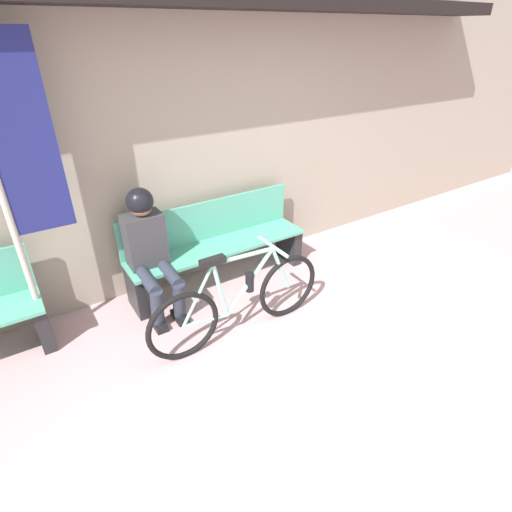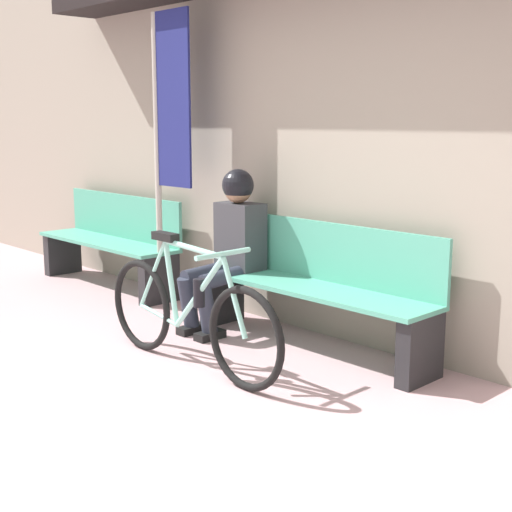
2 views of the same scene
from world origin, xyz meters
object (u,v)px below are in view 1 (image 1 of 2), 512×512
object	(u,v)px
park_bench_near	(217,246)
person_seated	(149,245)
bicycle	(240,301)
banner_pole	(18,166)

from	to	relation	value
park_bench_near	person_seated	xyz separation A→B (m)	(-0.71, -0.11, 0.27)
park_bench_near	bicycle	xyz separation A→B (m)	(-0.25, -0.86, -0.06)
banner_pole	park_bench_near	bearing A→B (deg)	2.06
park_bench_near	bicycle	size ratio (longest dim) A/B	1.14
person_seated	banner_pole	size ratio (longest dim) A/B	0.50
park_bench_near	person_seated	size ratio (longest dim) A/B	1.59
banner_pole	person_seated	bearing A→B (deg)	-4.17
person_seated	bicycle	bearing A→B (deg)	-58.52
bicycle	banner_pole	bearing A→B (deg)	147.17
bicycle	banner_pole	xyz separation A→B (m)	(-1.26, 0.81, 1.14)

